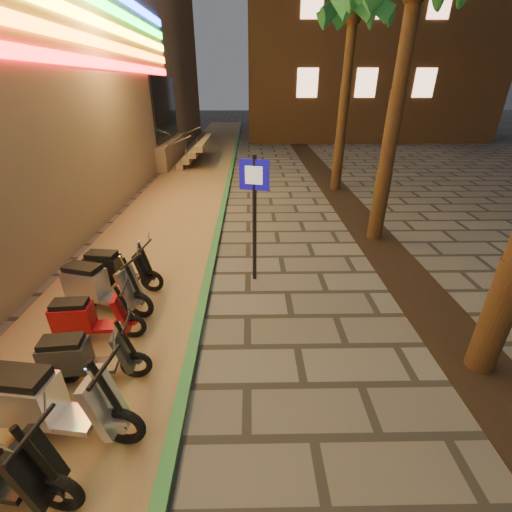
{
  "coord_description": "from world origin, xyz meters",
  "views": [
    {
      "loc": [
        0.07,
        -1.93,
        3.94
      ],
      "look_at": [
        0.16,
        3.5,
        1.2
      ],
      "focal_mm": 24.0,
      "sensor_mm": 36.0,
      "label": 1
    }
  ],
  "objects_px": {
    "scooter_5": "(48,403)",
    "scooter_9": "(115,269)",
    "scooter_8": "(99,287)",
    "pedestrian_sign": "(254,203)",
    "scooter_6": "(83,357)",
    "scooter_7": "(88,318)"
  },
  "relations": [
    {
      "from": "scooter_5",
      "to": "scooter_8",
      "type": "xyz_separation_m",
      "value": [
        -0.45,
        2.65,
        -0.03
      ]
    },
    {
      "from": "scooter_6",
      "to": "scooter_5",
      "type": "bearing_deg",
      "value": -96.31
    },
    {
      "from": "scooter_6",
      "to": "scooter_7",
      "type": "height_order",
      "value": "scooter_6"
    },
    {
      "from": "scooter_8",
      "to": "scooter_7",
      "type": "bearing_deg",
      "value": -65.2
    },
    {
      "from": "scooter_5",
      "to": "scooter_6",
      "type": "bearing_deg",
      "value": 96.83
    },
    {
      "from": "pedestrian_sign",
      "to": "scooter_8",
      "type": "bearing_deg",
      "value": -142.43
    },
    {
      "from": "pedestrian_sign",
      "to": "scooter_7",
      "type": "bearing_deg",
      "value": -128.28
    },
    {
      "from": "scooter_8",
      "to": "scooter_5",
      "type": "bearing_deg",
      "value": -64.62
    },
    {
      "from": "scooter_6",
      "to": "scooter_7",
      "type": "distance_m",
      "value": 0.98
    },
    {
      "from": "pedestrian_sign",
      "to": "scooter_8",
      "type": "height_order",
      "value": "pedestrian_sign"
    },
    {
      "from": "scooter_5",
      "to": "scooter_9",
      "type": "xyz_separation_m",
      "value": [
        -0.41,
        3.42,
        -0.08
      ]
    },
    {
      "from": "scooter_8",
      "to": "scooter_9",
      "type": "bearing_deg",
      "value": 102.89
    },
    {
      "from": "scooter_5",
      "to": "scooter_6",
      "type": "distance_m",
      "value": 0.88
    },
    {
      "from": "scooter_5",
      "to": "scooter_9",
      "type": "distance_m",
      "value": 3.44
    },
    {
      "from": "scooter_5",
      "to": "scooter_9",
      "type": "bearing_deg",
      "value": 104.38
    },
    {
      "from": "scooter_5",
      "to": "scooter_8",
      "type": "height_order",
      "value": "scooter_5"
    },
    {
      "from": "scooter_5",
      "to": "scooter_8",
      "type": "relative_size",
      "value": 1.06
    },
    {
      "from": "pedestrian_sign",
      "to": "scooter_9",
      "type": "distance_m",
      "value": 3.2
    },
    {
      "from": "scooter_5",
      "to": "pedestrian_sign",
      "type": "bearing_deg",
      "value": 64.39
    },
    {
      "from": "pedestrian_sign",
      "to": "scooter_7",
      "type": "xyz_separation_m",
      "value": [
        -2.81,
        -2.02,
        -1.32
      ]
    },
    {
      "from": "scooter_7",
      "to": "scooter_8",
      "type": "relative_size",
      "value": 0.85
    },
    {
      "from": "scooter_9",
      "to": "scooter_8",
      "type": "bearing_deg",
      "value": -85.92
    }
  ]
}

